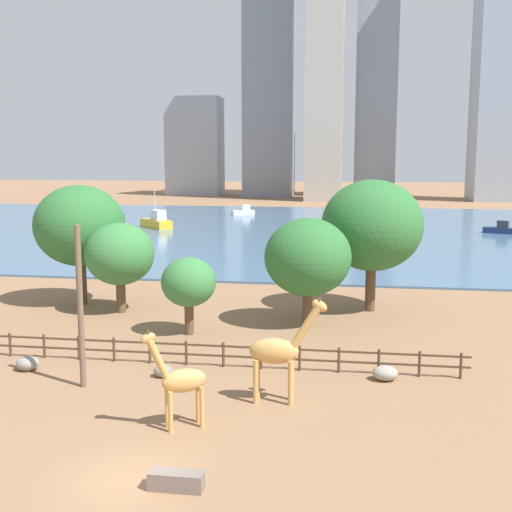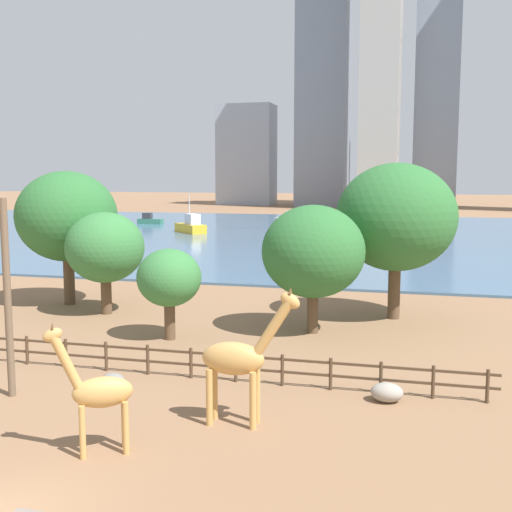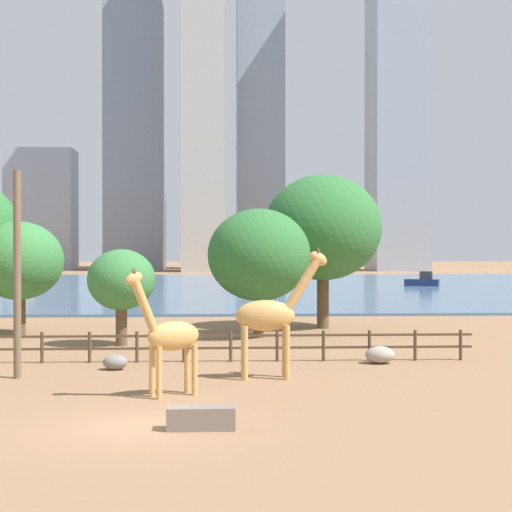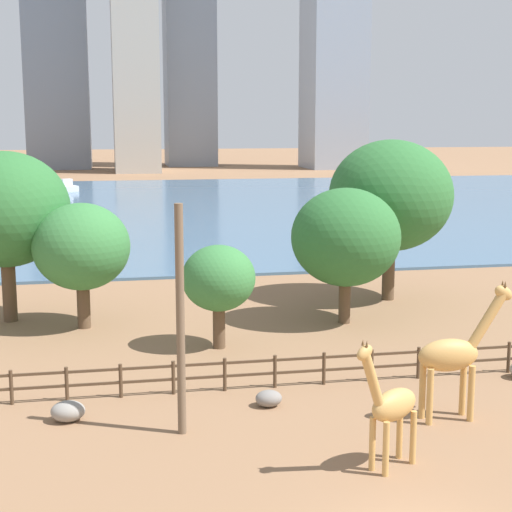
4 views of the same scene
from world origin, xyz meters
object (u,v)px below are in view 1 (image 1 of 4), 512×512
at_px(boat_ferry, 111,215).
at_px(tree_right_tall, 120,254).
at_px(tree_left_small, 189,283).
at_px(boulder_by_pole, 28,363).
at_px(tree_center_broad, 372,226).
at_px(giraffe_tall, 180,381).
at_px(boulder_small, 163,371).
at_px(feeding_trough, 176,481).
at_px(boat_tug, 157,222).
at_px(utility_pole, 80,307).
at_px(tree_right_small, 308,257).
at_px(tree_left_large, 80,226).
at_px(boat_sailboat, 500,229).
at_px(boat_barge, 244,211).
at_px(boulder_near_fence, 385,373).
at_px(giraffe_companion, 279,351).

bearing_deg(boat_ferry, tree_right_tall, -68.54).
xyz_separation_m(tree_right_tall, tree_left_small, (6.14, -4.78, -0.89)).
height_order(boulder_by_pole, tree_center_broad, tree_center_broad).
relative_size(giraffe_tall, boulder_small, 4.32).
bearing_deg(feeding_trough, boat_tug, 107.96).
distance_m(giraffe_tall, boat_ferry, 91.39).
height_order(tree_right_tall, boat_tug, tree_right_tall).
relative_size(boulder_small, tree_right_tall, 0.15).
xyz_separation_m(utility_pole, tree_center_broad, (13.67, 17.56, 2.20)).
distance_m(utility_pole, tree_right_tall, 14.82).
relative_size(boulder_small, tree_center_broad, 0.11).
bearing_deg(utility_pole, tree_left_small, 74.74).
bearing_deg(tree_right_tall, feeding_trough, -65.51).
bearing_deg(tree_right_small, tree_left_large, 167.92).
relative_size(tree_center_broad, boat_sailboat, 2.10).
relative_size(giraffe_tall, tree_center_broad, 0.45).
bearing_deg(utility_pole, boat_barge, 95.14).
distance_m(giraffe_tall, boulder_near_fence, 10.88).
distance_m(boulder_small, boat_barge, 89.70).
height_order(boulder_small, tree_center_broad, tree_center_broad).
relative_size(giraffe_companion, utility_pole, 0.63).
xyz_separation_m(giraffe_tall, boat_barge, (-13.98, 94.67, -1.13)).
bearing_deg(tree_right_tall, tree_left_large, 151.14).
bearing_deg(boat_tug, tree_left_small, 154.18).
bearing_deg(boulder_by_pole, boat_tug, 101.84).
relative_size(tree_left_large, tree_center_broad, 0.95).
relative_size(tree_right_tall, boat_ferry, 1.48).
bearing_deg(boat_barge, boat_tug, 40.65).
relative_size(tree_center_broad, boat_tug, 1.53).
relative_size(feeding_trough, boat_ferry, 0.42).
distance_m(utility_pole, tree_left_small, 9.99).
xyz_separation_m(giraffe_companion, tree_center_broad, (4.36, 18.07, 3.71)).
bearing_deg(boat_sailboat, tree_right_small, 89.39).
xyz_separation_m(tree_left_large, tree_right_small, (16.88, -3.61, -1.36)).
bearing_deg(boulder_by_pole, boat_sailboat, 60.62).
distance_m(boulder_near_fence, tree_right_tall, 21.29).
bearing_deg(tree_left_large, boat_sailboat, 51.38).
bearing_deg(feeding_trough, boulder_small, 109.10).
distance_m(tree_right_small, boat_barge, 80.04).
bearing_deg(utility_pole, boat_sailboat, 63.83).
height_order(giraffe_companion, tree_center_broad, tree_center_broad).
height_order(boat_sailboat, boat_tug, boat_tug).
relative_size(tree_left_small, tree_right_small, 0.68).
relative_size(boulder_near_fence, tree_left_large, 0.14).
height_order(tree_right_small, boat_sailboat, tree_right_small).
bearing_deg(tree_left_small, boat_sailboat, 62.16).
height_order(giraffe_companion, boulder_by_pole, giraffe_companion).
bearing_deg(boat_ferry, boulder_small, -67.41).
distance_m(tree_center_broad, boat_sailboat, 52.81).
xyz_separation_m(giraffe_companion, feeding_trough, (-2.38, -8.03, -2.02)).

